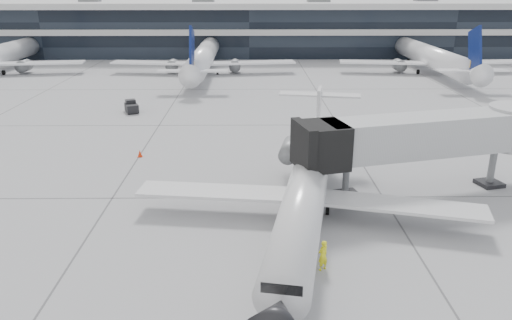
{
  "coord_description": "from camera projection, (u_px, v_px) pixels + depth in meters",
  "views": [
    {
      "loc": [
        0.22,
        -33.77,
        14.92
      ],
      "look_at": [
        0.61,
        0.98,
        2.6
      ],
      "focal_mm": 35.0,
      "sensor_mm": 36.0,
      "label": 1
    }
  ],
  "objects": [
    {
      "name": "ground",
      "position": [
        248.0,
        198.0,
        36.81
      ],
      "size": [
        220.0,
        220.0,
        0.0
      ],
      "primitive_type": "plane",
      "color": "#949497",
      "rests_on": "ground"
    },
    {
      "name": "ramp_worker",
      "position": [
        323.0,
        255.0,
        27.26
      ],
      "size": [
        0.78,
        0.72,
        1.78
      ],
      "primitive_type": "imported",
      "rotation": [
        0.0,
        0.0,
        3.76
      ],
      "color": "#F8F41A",
      "rests_on": "ground"
    },
    {
      "name": "bg_jet_right",
      "position": [
        428.0,
        72.0,
        88.99
      ],
      "size": [
        32.0,
        40.0,
        9.6
      ],
      "primitive_type": null,
      "color": "white",
      "rests_on": "ground"
    },
    {
      "name": "jet_bridge",
      "position": [
        437.0,
        135.0,
        36.28
      ],
      "size": [
        19.15,
        8.08,
        6.21
      ],
      "rotation": [
        0.0,
        0.0,
        0.25
      ],
      "color": "silver",
      "rests_on": "ground"
    },
    {
      "name": "traffic_cone",
      "position": [
        140.0,
        154.0,
        45.41
      ],
      "size": [
        0.52,
        0.52,
        0.64
      ],
      "rotation": [
        0.0,
        0.0,
        0.24
      ],
      "color": "red",
      "rests_on": "ground"
    },
    {
      "name": "bg_jet_center",
      "position": [
        204.0,
        73.0,
        88.57
      ],
      "size": [
        32.0,
        40.0,
        9.6
      ],
      "primitive_type": null,
      "color": "white",
      "rests_on": "ground"
    },
    {
      "name": "terminal",
      "position": [
        249.0,
        30.0,
        112.43
      ],
      "size": [
        170.0,
        22.0,
        10.0
      ],
      "primitive_type": "cube",
      "color": "black",
      "rests_on": "ground"
    },
    {
      "name": "regional_jet",
      "position": [
        306.0,
        189.0,
        32.59
      ],
      "size": [
        22.89,
        28.53,
        6.62
      ],
      "rotation": [
        0.0,
        0.0,
        -0.19
      ],
      "color": "silver",
      "rests_on": "ground"
    },
    {
      "name": "far_tug",
      "position": [
        131.0,
        107.0,
        61.03
      ],
      "size": [
        2.17,
        2.69,
        1.49
      ],
      "rotation": [
        0.0,
        0.0,
        0.39
      ],
      "color": "black",
      "rests_on": "ground"
    }
  ]
}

